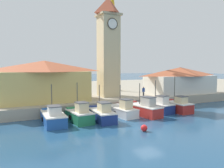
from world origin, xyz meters
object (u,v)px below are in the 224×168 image
object	(u,v)px
fishing_boat_left_outer	(79,115)
fishing_boat_mid_right	(158,106)
port_crane_near	(112,55)
fishing_boat_right_inner	(177,106)
fishing_boat_far_left	(53,117)
fishing_boat_mid_left	(123,110)
dock_worker_near_tower	(143,92)
warehouse_right	(180,80)
clock_tower	(108,45)
warehouse_left	(45,81)
fishing_boat_center	(143,109)
fishing_boat_left_inner	(101,114)
mooring_buoy	(144,128)

from	to	relation	value
fishing_boat_left_outer	fishing_boat_mid_right	bearing A→B (deg)	1.61
fishing_boat_left_outer	port_crane_near	xyz separation A→B (m)	(11.57, 15.73, 7.38)
fishing_boat_right_inner	fishing_boat_far_left	bearing A→B (deg)	176.90
fishing_boat_right_inner	fishing_boat_mid_left	bearing A→B (deg)	174.46
port_crane_near	dock_worker_near_tower	xyz separation A→B (m)	(-0.02, -10.78, -6.00)
warehouse_right	clock_tower	bearing A→B (deg)	170.38
fishing_boat_right_inner	port_crane_near	size ratio (longest dim) A/B	0.25
fishing_boat_mid_right	dock_worker_near_tower	world-z (taller)	fishing_boat_mid_right
fishing_boat_right_inner	warehouse_left	size ratio (longest dim) A/B	0.40
fishing_boat_center	warehouse_right	bearing A→B (deg)	29.35
fishing_boat_far_left	clock_tower	world-z (taller)	clock_tower
fishing_boat_far_left	fishing_boat_left_inner	bearing A→B (deg)	-9.26
fishing_boat_left_outer	warehouse_right	size ratio (longest dim) A/B	0.36
mooring_buoy	dock_worker_near_tower	bearing A→B (deg)	56.35
fishing_boat_left_outer	fishing_boat_mid_right	world-z (taller)	fishing_boat_left_outer
warehouse_right	dock_worker_near_tower	distance (m)	8.85
clock_tower	mooring_buoy	world-z (taller)	clock_tower
port_crane_near	mooring_buoy	bearing A→B (deg)	-108.50
fishing_boat_mid_right	clock_tower	size ratio (longest dim) A/B	0.26
warehouse_left	port_crane_near	world-z (taller)	port_crane_near
fishing_boat_mid_left	fishing_boat_center	size ratio (longest dim) A/B	0.81
fishing_boat_left_inner	dock_worker_near_tower	size ratio (longest dim) A/B	3.14
fishing_boat_center	fishing_boat_mid_right	world-z (taller)	fishing_boat_mid_right
fishing_boat_left_inner	fishing_boat_mid_left	world-z (taller)	fishing_boat_left_inner
fishing_boat_mid_right	mooring_buoy	size ratio (longest dim) A/B	7.09
fishing_boat_left_inner	fishing_boat_mid_left	xyz separation A→B (m)	(3.08, 0.72, -0.03)
clock_tower	fishing_boat_center	bearing A→B (deg)	-86.49
fishing_boat_mid_right	port_crane_near	size ratio (longest dim) A/B	0.23
fishing_boat_right_inner	clock_tower	xyz separation A→B (m)	(-5.76, 9.12, 8.54)
fishing_boat_left_outer	dock_worker_near_tower	world-z (taller)	fishing_boat_left_outer
fishing_boat_far_left	clock_tower	bearing A→B (deg)	39.12
fishing_boat_right_inner	warehouse_left	distance (m)	17.97
fishing_boat_center	fishing_boat_mid_right	size ratio (longest dim) A/B	1.23
fishing_boat_center	dock_worker_near_tower	size ratio (longest dim) A/B	3.31
fishing_boat_far_left	fishing_boat_left_outer	bearing A→B (deg)	-8.75
fishing_boat_left_inner	fishing_boat_mid_right	distance (m)	8.36
fishing_boat_center	mooring_buoy	distance (m)	6.70
fishing_boat_left_outer	mooring_buoy	world-z (taller)	fishing_boat_left_outer
fishing_boat_left_inner	fishing_boat_mid_left	size ratio (longest dim) A/B	1.17
fishing_boat_center	port_crane_near	world-z (taller)	port_crane_near
fishing_boat_mid_left	fishing_boat_right_inner	xyz separation A→B (m)	(7.74, -0.75, 0.06)
fishing_boat_mid_right	clock_tower	xyz separation A→B (m)	(-3.26, 8.37, 8.53)
warehouse_left	warehouse_right	xyz separation A→B (m)	(22.46, -1.41, -0.46)
clock_tower	warehouse_right	distance (m)	14.06
fishing_boat_mid_right	port_crane_near	distance (m)	17.12
warehouse_left	fishing_boat_right_inner	bearing A→B (deg)	-28.32
fishing_boat_left_inner	fishing_boat_mid_right	xyz separation A→B (m)	(8.33, 0.72, 0.04)
fishing_boat_far_left	port_crane_near	xyz separation A→B (m)	(14.26, 15.32, 7.43)
warehouse_left	fishing_boat_left_inner	bearing A→B (deg)	-60.46
warehouse_right	dock_worker_near_tower	size ratio (longest dim) A/B	7.43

